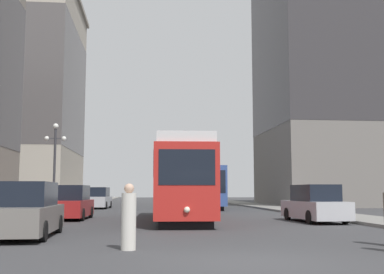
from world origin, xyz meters
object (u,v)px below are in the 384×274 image
Objects in this scene: parked_car_left_far at (26,211)px; lamp_post_left_far at (55,154)px; streetcar at (182,180)px; transit_bus at (201,186)px; parked_car_left_near at (98,199)px; parked_car_right_far at (315,205)px; parked_car_left_mid at (71,203)px; pedestrian_crossing_far at (129,219)px.

parked_car_left_far is 15.67m from lamp_post_left_far.
streetcar is 1.04× the size of transit_bus.
lamp_post_left_far reaches higher than streetcar.
parked_car_left_near and parked_car_right_far have the same top height.
transit_bus is 17.61m from parked_car_left_mid.
parked_car_left_near is at bearing 79.64° from lamp_post_left_far.
transit_bus is 2.52× the size of parked_car_left_near.
transit_bus is 2.10× the size of lamp_post_left_far.
parked_car_right_far is (12.26, -3.39, 0.00)m from parked_car_left_mid.
streetcar is 2.51× the size of parked_car_right_far.
pedestrian_crossing_far is at bearing -79.81° from parked_car_left_near.
pedestrian_crossing_far is at bearing 47.84° from parked_car_right_far.
streetcar reaches higher than transit_bus.
parked_car_left_mid is (-0.00, -15.73, -0.00)m from parked_car_left_near.
parked_car_right_far is at bearing -13.21° from parked_car_left_mid.
parked_car_left_near is 1.01× the size of parked_car_left_mid.
parked_car_left_far is 0.87× the size of lamp_post_left_far.
streetcar reaches higher than parked_car_left_far.
parked_car_left_mid is 12.72m from parked_car_right_far.
parked_car_left_far is at bearing -109.24° from transit_bus.
parked_car_left_mid is at bearing -137.45° from pedestrian_crossing_far.
lamp_post_left_far reaches higher than parked_car_left_far.
parked_car_right_far is (12.26, -19.12, 0.00)m from parked_car_left_near.
parked_car_right_far is 13.89m from parked_car_left_far.
parked_car_left_far is (-8.87, -25.09, -1.10)m from transit_bus.
parked_car_left_far is (-0.00, -25.64, 0.00)m from parked_car_left_near.
transit_bus is 2.55× the size of parked_car_left_mid.
streetcar reaches higher than parked_car_left_mid.
transit_bus is at bearing -162.26° from pedestrian_crossing_far.
parked_car_left_near is 0.96× the size of parked_car_left_far.
parked_car_left_near is at bearing -144.96° from pedestrian_crossing_far.
parked_car_left_mid is 0.82× the size of lamp_post_left_far.
transit_bus is at bearing 42.45° from lamp_post_left_far.
parked_car_left_near is 0.96× the size of parked_car_right_far.
parked_car_left_near is at bearing -59.14° from parked_car_right_far.
lamp_post_left_far reaches higher than parked_car_left_near.
parked_car_left_mid is 9.91m from parked_car_left_far.
transit_bus reaches higher than parked_car_left_mid.
pedestrian_crossing_far is (-8.77, -10.33, -0.05)m from parked_car_right_far.
parked_car_left_mid reaches higher than pedestrian_crossing_far.
streetcar reaches higher than pedestrian_crossing_far.
streetcar is 6.19m from parked_car_left_mid.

